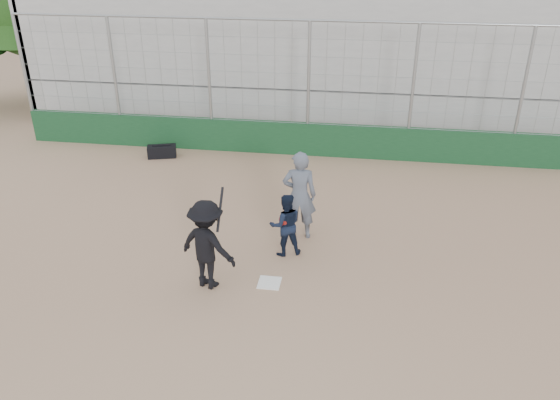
# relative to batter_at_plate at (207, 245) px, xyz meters

# --- Properties ---
(ground) EXTENTS (90.00, 90.00, 0.00)m
(ground) POSITION_rel_batter_at_plate_xyz_m (1.16, 0.21, -0.91)
(ground) COLOR brown
(ground) RESTS_ON ground
(home_plate) EXTENTS (0.44, 0.44, 0.02)m
(home_plate) POSITION_rel_batter_at_plate_xyz_m (1.16, 0.21, -0.90)
(home_plate) COLOR white
(home_plate) RESTS_ON ground
(backstop) EXTENTS (18.10, 0.25, 4.04)m
(backstop) POSITION_rel_batter_at_plate_xyz_m (1.16, 7.21, 0.05)
(backstop) COLOR #11361C
(backstop) RESTS_ON ground
(bleachers) EXTENTS (20.25, 6.70, 6.98)m
(bleachers) POSITION_rel_batter_at_plate_xyz_m (1.16, 12.16, 2.01)
(bleachers) COLOR #969696
(bleachers) RESTS_ON ground
(batter_at_plate) EXTENTS (1.33, 1.03, 1.96)m
(batter_at_plate) POSITION_rel_batter_at_plate_xyz_m (0.00, 0.00, 0.00)
(batter_at_plate) COLOR black
(batter_at_plate) RESTS_ON ground
(catcher_crouched) EXTENTS (0.84, 0.75, 0.98)m
(catcher_crouched) POSITION_rel_batter_at_plate_xyz_m (1.32, 1.33, -0.42)
(catcher_crouched) COLOR black
(catcher_crouched) RESTS_ON ground
(umpire) EXTENTS (0.79, 0.55, 1.85)m
(umpire) POSITION_rel_batter_at_plate_xyz_m (1.51, 2.14, 0.02)
(umpire) COLOR #505866
(umpire) RESTS_ON ground
(equipment_bag) EXTENTS (0.92, 0.60, 0.40)m
(equipment_bag) POSITION_rel_batter_at_plate_xyz_m (-3.21, 6.31, -0.72)
(equipment_bag) COLOR black
(equipment_bag) RESTS_ON ground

